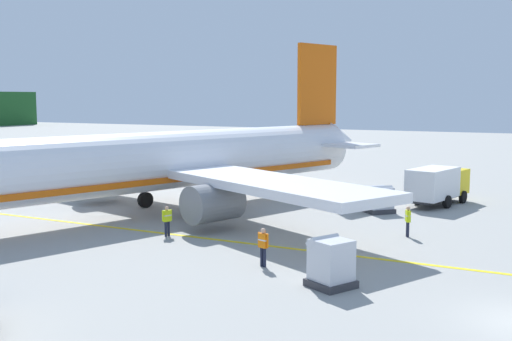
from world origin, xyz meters
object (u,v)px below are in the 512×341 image
object	(u,v)px
crew_loader_left	(263,244)
crew_loader_right	(167,219)
airliner_foreground	(155,163)
cargo_container_near	(331,263)
service_truck_fuel	(438,184)
cargo_container_mid	(378,200)
crew_marshaller	(408,219)

from	to	relation	value
crew_loader_left	crew_loader_right	distance (m)	8.07
airliner_foreground	crew_loader_left	world-z (taller)	airliner_foreground
airliner_foreground	cargo_container_near	size ratio (longest dim) A/B	18.66
crew_loader_left	service_truck_fuel	bearing A→B (deg)	-11.48
cargo_container_near	cargo_container_mid	world-z (taller)	cargo_container_near
cargo_container_near	cargo_container_mid	bearing A→B (deg)	8.99
service_truck_fuel	cargo_container_mid	world-z (taller)	service_truck_fuel
cargo_container_mid	crew_loader_left	bearing A→B (deg)	175.99
airliner_foreground	crew_loader_right	distance (m)	6.95
cargo_container_mid	crew_loader_left	world-z (taller)	cargo_container_mid
crew_marshaller	airliner_foreground	bearing A→B (deg)	93.06
crew_marshaller	service_truck_fuel	bearing A→B (deg)	2.11
service_truck_fuel	crew_loader_left	size ratio (longest dim) A/B	3.67
crew_loader_right	cargo_container_mid	bearing A→B (deg)	-34.96
cargo_container_near	service_truck_fuel	bearing A→B (deg)	-0.91
cargo_container_near	airliner_foreground	bearing A→B (deg)	58.46
service_truck_fuel	crew_marshaller	bearing A→B (deg)	-177.89
airliner_foreground	service_truck_fuel	distance (m)	19.93
cargo_container_mid	crew_loader_right	bearing A→B (deg)	145.04
crew_marshaller	crew_loader_left	size ratio (longest dim) A/B	0.96
service_truck_fuel	cargo_container_near	distance (m)	21.49
service_truck_fuel	cargo_container_mid	xyz separation A→B (m)	(-4.71, 3.00, -0.66)
crew_marshaller	cargo_container_near	bearing A→B (deg)	175.84
crew_loader_left	crew_marshaller	bearing A→B (deg)	-26.68
crew_marshaller	crew_loader_right	distance (m)	13.22
crew_marshaller	crew_loader_left	distance (m)	9.97
service_truck_fuel	crew_loader_right	distance (m)	20.42
service_truck_fuel	crew_loader_left	xyz separation A→B (m)	(-20.03, 4.07, -0.47)
cargo_container_near	crew_loader_left	size ratio (longest dim) A/B	1.22
cargo_container_near	crew_loader_right	bearing A→B (deg)	67.52
airliner_foreground	cargo_container_mid	bearing A→B (deg)	-60.43
crew_marshaller	crew_loader_right	xyz separation A→B (m)	(-5.75, 11.90, -0.02)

